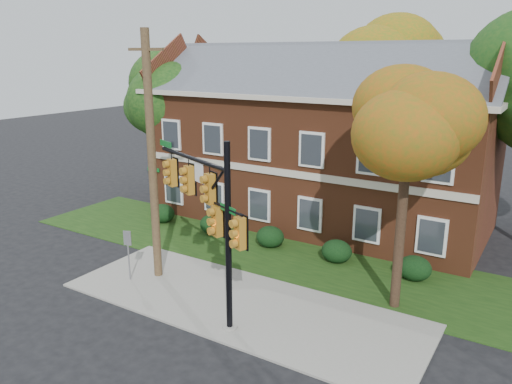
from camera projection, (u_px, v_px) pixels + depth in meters
The scene contains 15 objects.
ground at pixel (224, 316), 18.04m from camera, with size 120.00×120.00×0.00m, color black.
sidewalk at pixel (239, 304), 18.84m from camera, with size 14.00×5.00×0.08m, color gray.
grass_strip at pixel (300, 260), 22.94m from camera, with size 30.00×6.00×0.04m, color #193811.
apartment_building at pixel (319, 132), 27.49m from camera, with size 18.80×8.80×9.74m.
hedge_far_left at pixel (163, 213), 27.96m from camera, with size 1.40×1.26×1.05m, color black.
hedge_left at pixel (213, 224), 26.18m from camera, with size 1.40×1.26×1.05m, color black.
hedge_center at pixel (270, 237), 24.39m from camera, with size 1.40×1.26×1.05m, color black.
hedge_right at pixel (337, 251), 22.61m from camera, with size 1.40×1.26×1.05m, color black.
hedge_far_right at pixel (415, 268), 20.82m from camera, with size 1.40×1.26×1.05m, color black.
tree_near_right at pixel (414, 131), 16.75m from camera, with size 4.50×4.25×8.58m.
tree_left_rear at pixel (170, 95), 31.09m from camera, with size 5.40×5.10×8.88m.
tree_far_rear at pixel (392, 59), 32.19m from camera, with size 6.84×6.46×11.52m.
traffic_signal at pixel (210, 209), 17.01m from camera, with size 5.47×2.45×6.56m.
utility_pole at pixel (152, 158), 19.91m from camera, with size 1.58×0.38×10.12m.
sign_post at pixel (128, 247), 20.45m from camera, with size 0.31×0.16×2.22m.
Camera 1 is at (9.54, -13.11, 9.17)m, focal length 35.00 mm.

